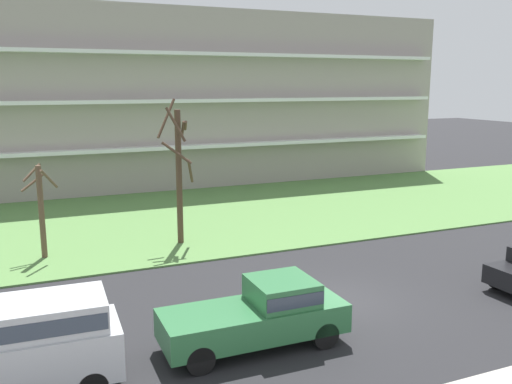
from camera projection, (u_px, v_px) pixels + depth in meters
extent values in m
plane|color=#232326|center=(340.00, 301.00, 19.56)|extent=(160.00, 160.00, 0.00)
cube|color=#547F42|center=(213.00, 215.00, 32.17)|extent=(80.00, 16.00, 0.08)
cube|color=#9E938C|center=(154.00, 99.00, 43.71)|extent=(44.39, 12.31, 12.77)
cube|color=white|center=(177.00, 147.00, 38.37)|extent=(42.62, 0.90, 0.24)
cube|color=white|center=(176.00, 101.00, 37.75)|extent=(42.62, 0.90, 0.24)
cube|color=white|center=(174.00, 53.00, 37.13)|extent=(42.62, 0.90, 0.24)
cylinder|color=brown|center=(42.00, 213.00, 23.81)|extent=(0.25, 0.25, 4.15)
cylinder|color=brown|center=(32.00, 183.00, 23.88)|extent=(1.03, 0.64, 0.69)
cylinder|color=brown|center=(32.00, 172.00, 23.69)|extent=(0.83, 0.65, 0.72)
cylinder|color=brown|center=(49.00, 179.00, 23.39)|extent=(0.75, 0.91, 0.97)
cylinder|color=#4C3828|center=(179.00, 178.00, 25.83)|extent=(0.28, 0.28, 6.39)
cylinder|color=#4C3828|center=(177.00, 153.00, 24.95)|extent=(1.33, 0.63, 1.07)
cylinder|color=#4C3828|center=(186.00, 125.00, 25.42)|extent=(0.30, 0.79, 0.50)
cylinder|color=#4C3828|center=(183.00, 128.00, 25.46)|extent=(0.17, 0.59, 0.73)
cylinder|color=#4C3828|center=(166.00, 118.00, 25.59)|extent=(1.17, 0.97, 1.79)
cylinder|color=#4C3828|center=(176.00, 125.00, 24.93)|extent=(0.89, 0.54, 1.58)
cylinder|color=#4C3828|center=(190.00, 171.00, 25.75)|extent=(0.60, 1.12, 1.26)
cube|color=#2D6B3D|center=(253.00, 320.00, 15.98)|extent=(5.42, 2.04, 0.85)
cube|color=#2D6B3D|center=(282.00, 291.00, 16.17)|extent=(1.81, 1.85, 0.70)
cube|color=#2D3847|center=(282.00, 291.00, 16.17)|extent=(1.78, 1.89, 0.38)
cylinder|color=black|center=(297.00, 312.00, 17.59)|extent=(0.80, 0.23, 0.80)
cylinder|color=black|center=(325.00, 335.00, 15.98)|extent=(0.80, 0.23, 0.80)
cylinder|color=black|center=(182.00, 333.00, 16.15)|extent=(0.80, 0.23, 0.80)
cylinder|color=black|center=(200.00, 360.00, 14.54)|extent=(0.80, 0.23, 0.80)
cube|color=#B7BABF|center=(11.00, 358.00, 13.47)|extent=(5.27, 2.19, 1.25)
cube|color=#B7BABF|center=(8.00, 320.00, 13.27)|extent=(4.66, 2.01, 0.75)
cube|color=#2D3847|center=(8.00, 320.00, 13.27)|extent=(4.57, 2.04, 0.41)
cylinder|color=black|center=(87.00, 352.00, 15.04)|extent=(0.73, 0.25, 0.72)
cylinder|color=black|center=(496.00, 280.00, 20.69)|extent=(0.65, 0.24, 0.64)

